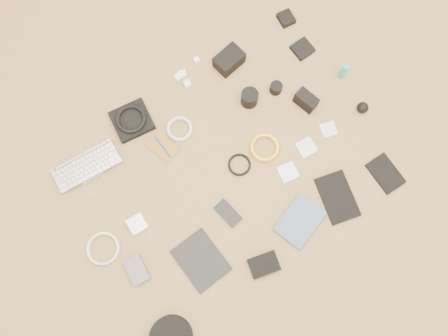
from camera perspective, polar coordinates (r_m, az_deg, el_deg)
laptop at (r=2.02m, az=-16.96°, el=-0.83°), size 0.32×0.24×0.02m
headphone_pouch at (r=2.04m, az=-11.93°, el=6.07°), size 0.19×0.18×0.03m
headphones at (r=2.02m, az=-12.06°, el=6.29°), size 0.14×0.14×0.02m
charger_a at (r=2.10m, az=-5.43°, el=12.06°), size 0.04×0.04×0.03m
charger_b at (r=2.09m, az=-5.97°, el=11.69°), size 0.03×0.03×0.03m
charger_c at (r=2.13m, az=-3.57°, el=13.89°), size 0.03×0.03×0.02m
charger_d at (r=2.08m, az=-4.81°, el=10.90°), size 0.04×0.04×0.03m
dslr_camera at (r=2.09m, az=0.67°, el=13.91°), size 0.14×0.11×0.08m
lens_pouch at (r=2.25m, az=8.11°, el=18.78°), size 0.08×0.09×0.03m
notebook_olive at (r=1.99m, az=-8.06°, el=2.79°), size 0.12×0.16×0.01m
pen_blue at (r=1.99m, az=-8.09°, el=2.85°), size 0.01×0.12×0.01m
cable_white_a at (r=2.01m, az=-5.79°, el=5.05°), size 0.13×0.13×0.01m
lens_a at (r=2.01m, az=3.35°, el=9.13°), size 0.10×0.10×0.08m
lens_b at (r=2.06m, az=6.80°, el=10.33°), size 0.07×0.07×0.05m
card_reader at (r=2.18m, az=10.20°, el=15.06°), size 0.09×0.09×0.02m
power_brick at (r=1.93m, az=-11.26°, el=-7.21°), size 0.08×0.08×0.03m
cable_white_b at (r=1.97m, az=-15.45°, el=-10.11°), size 0.17×0.17×0.01m
cable_black at (r=1.95m, az=2.02°, el=0.40°), size 0.11×0.11×0.01m
cable_yellow at (r=1.98m, az=5.31°, el=2.62°), size 0.17×0.17×0.01m
flash at (r=2.04m, az=10.66°, el=8.66°), size 0.08×0.11×0.08m
lens_cleaner at (r=2.13m, az=15.32°, el=12.10°), size 0.04×0.04×0.10m
battery_charger at (r=1.92m, az=-11.30°, el=-12.93°), size 0.09×0.12×0.03m
tablet at (r=1.90m, az=-3.03°, el=-11.95°), size 0.18×0.23×0.01m
phone at (r=1.91m, az=0.51°, el=-5.91°), size 0.08×0.13×0.01m
filter_case_left at (r=1.96m, az=8.35°, el=-0.55°), size 0.09×0.09×0.01m
filter_case_mid at (r=2.01m, az=10.72°, el=2.65°), size 0.09×0.09×0.01m
filter_case_right at (r=2.05m, az=13.49°, el=4.91°), size 0.09×0.09×0.01m
air_blower at (r=2.11m, az=17.65°, el=7.52°), size 0.07×0.07×0.05m
drive_case at (r=1.89m, az=5.22°, el=-12.45°), size 0.14×0.12×0.03m
paperback at (r=1.94m, az=11.67°, el=-8.19°), size 0.23×0.20×0.02m
notebook_black_a at (r=1.98m, az=14.59°, el=-3.72°), size 0.19×0.25×0.02m
notebook_black_b at (r=2.07m, az=20.33°, el=-0.67°), size 0.11×0.17×0.01m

